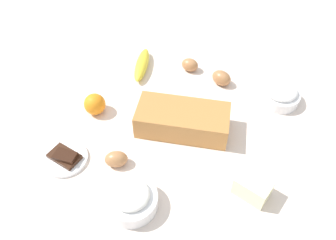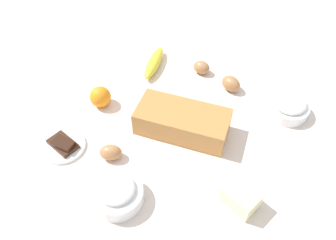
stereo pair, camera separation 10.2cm
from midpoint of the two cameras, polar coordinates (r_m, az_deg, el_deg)
The scene contains 11 objects.
ground_plane at distance 1.06m, azimuth -2.76°, elevation -1.98°, with size 2.40×2.40×0.02m, color beige.
loaf_pan at distance 1.02m, azimuth -0.35°, elevation -0.09°, with size 0.30×0.19×0.08m.
flour_bowl at distance 0.88m, azimuth -9.70°, elevation -13.39°, with size 0.14×0.14×0.07m.
sugar_bowl at distance 1.16m, azimuth 16.32°, elevation 4.13°, with size 0.13×0.13×0.07m.
banana at distance 1.26m, azimuth -6.85°, elevation 9.32°, with size 0.19×0.04×0.04m, color yellow.
orange_fruit at distance 1.11m, azimuth -15.05°, elevation 2.51°, with size 0.07×0.07×0.07m, color orange.
butter_block at distance 0.90m, azimuth 11.19°, elevation -11.45°, with size 0.09×0.06×0.06m, color #F4EDB2.
egg_near_butter at distance 1.24m, azimuth 1.41°, elevation 9.34°, with size 0.05×0.05×0.06m, color #AE7547.
egg_beside_bowl at distance 0.97m, azimuth -11.90°, elevation -6.75°, with size 0.05×0.05×0.07m, color #AF7647.
egg_loose at distance 1.19m, azimuth 6.75°, elevation 7.06°, with size 0.05×0.05×0.07m, color #A56F43.
chocolate_plate at distance 1.02m, azimuth -20.01°, elevation -6.29°, with size 0.13×0.13×0.03m.
Camera 1 is at (0.27, -0.63, 0.79)m, focal length 35.52 mm.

